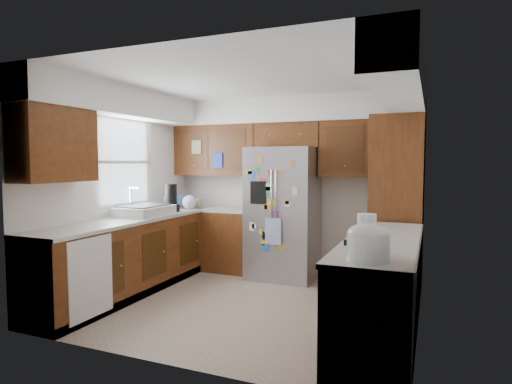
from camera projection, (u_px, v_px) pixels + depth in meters
floor at (249, 303)px, 4.85m from camera, size 3.60×3.60×0.00m
room_shell at (252, 143)px, 5.10m from camera, size 3.64×3.24×2.52m
left_counter_run at (150, 256)px, 5.36m from camera, size 1.36×3.20×0.92m
right_counter_run at (382, 294)px, 3.81m from camera, size 0.63×2.25×0.92m
pantry at (397, 205)px, 5.26m from camera, size 0.60×0.90×2.15m
fridge at (283, 213)px, 5.90m from camera, size 0.90×0.79×1.80m
bridge_cabinet at (289, 136)px, 6.03m from camera, size 0.96×0.34×0.35m
fridge_top_items at (284, 115)px, 6.03m from camera, size 0.87×0.27×0.26m
sink_assembly at (144, 210)px, 5.44m from camera, size 0.52×0.70×0.37m
left_counter_clutter at (178, 201)px, 6.08m from camera, size 0.42×0.80×0.38m
rice_cooker at (369, 241)px, 2.93m from camera, size 0.31×0.30×0.26m
paper_towel at (367, 235)px, 3.11m from camera, size 0.14×0.14×0.30m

